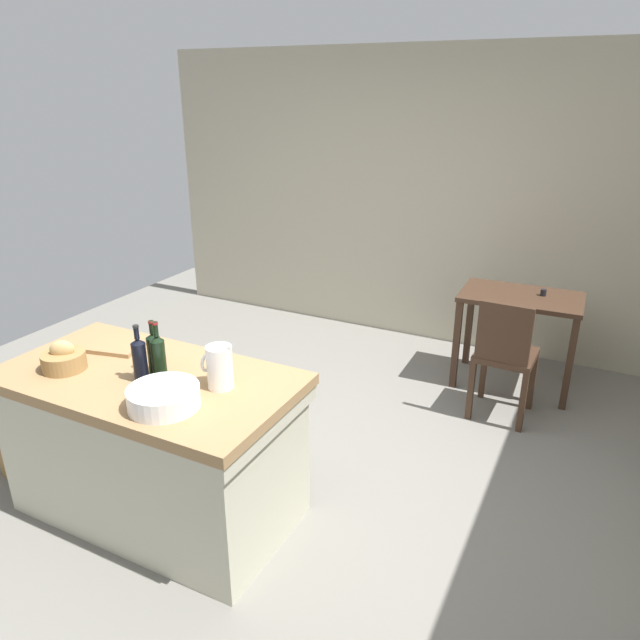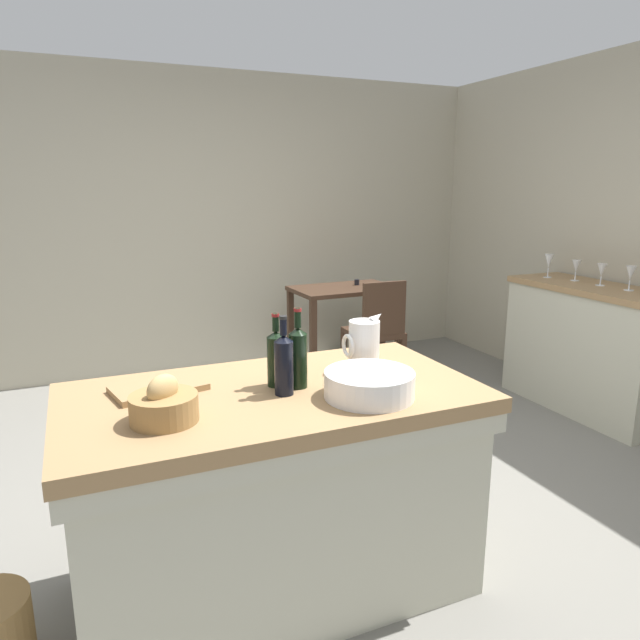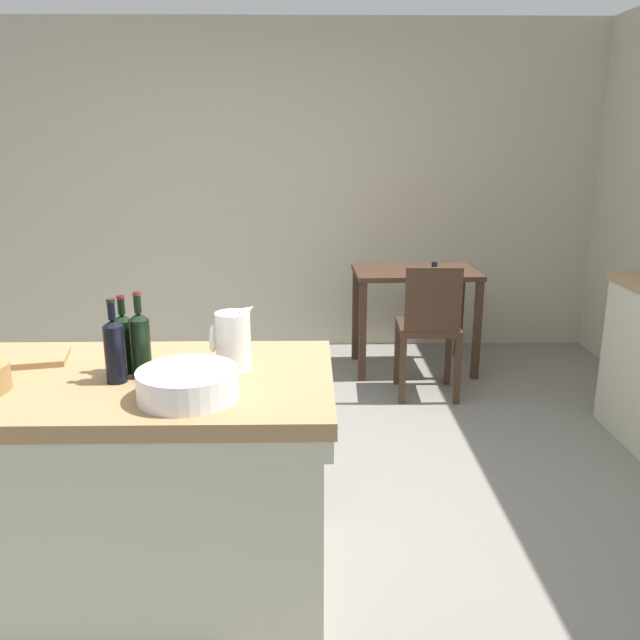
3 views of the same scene
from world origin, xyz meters
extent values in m
plane|color=slate|center=(0.00, 0.00, 0.00)|extent=(6.76, 6.76, 0.00)
cube|color=#B2AA93|center=(0.00, 2.60, 1.30)|extent=(5.32, 0.12, 2.60)
cube|color=#99754C|center=(-0.50, -0.56, 0.83)|extent=(1.59, 0.85, 0.06)
cube|color=#BCBAA3|center=(-0.50, -0.56, 0.76)|extent=(1.57, 0.83, 0.08)
cube|color=#BCBAA3|center=(-0.50, -0.56, 0.40)|extent=(1.51, 0.77, 0.80)
cube|color=#3D281C|center=(1.00, 1.92, 0.75)|extent=(0.92, 0.59, 0.04)
cube|color=#3D281C|center=(0.60, 1.66, 0.37)|extent=(0.05, 0.05, 0.73)
cube|color=#3D281C|center=(1.42, 1.69, 0.37)|extent=(0.05, 0.05, 0.73)
cube|color=#3D281C|center=(0.58, 2.15, 0.37)|extent=(0.05, 0.05, 0.73)
cube|color=#3D281C|center=(1.41, 2.18, 0.37)|extent=(0.05, 0.05, 0.73)
cylinder|color=black|center=(1.15, 1.98, 0.79)|extent=(0.04, 0.04, 0.05)
cube|color=#3D281C|center=(1.01, 1.40, 0.47)|extent=(0.41, 0.41, 0.04)
cube|color=#3D281C|center=(1.01, 1.22, 0.71)|extent=(0.36, 0.04, 0.42)
cube|color=#3D281C|center=(1.20, 1.58, 0.23)|extent=(0.04, 0.04, 0.45)
cube|color=#3D281C|center=(0.84, 1.59, 0.23)|extent=(0.04, 0.04, 0.45)
cube|color=#3D281C|center=(1.19, 1.22, 0.23)|extent=(0.04, 0.04, 0.45)
cube|color=#3D281C|center=(0.83, 1.23, 0.23)|extent=(0.04, 0.04, 0.45)
cylinder|color=white|center=(-0.07, -0.49, 0.97)|extent=(0.13, 0.13, 0.22)
cone|color=white|center=(-0.01, -0.49, 1.09)|extent=(0.07, 0.04, 0.06)
torus|color=white|center=(-0.14, -0.49, 0.98)|extent=(0.02, 0.10, 0.10)
cylinder|color=white|center=(-0.19, -0.77, 0.91)|extent=(0.34, 0.34, 0.10)
cube|color=#99754C|center=(-0.90, -0.39, 0.87)|extent=(0.37, 0.27, 0.02)
cylinder|color=black|center=(-0.39, -0.56, 0.97)|extent=(0.07, 0.07, 0.21)
cone|color=black|center=(-0.39, -0.56, 1.09)|extent=(0.07, 0.07, 0.03)
cylinder|color=black|center=(-0.39, -0.56, 1.14)|extent=(0.03, 0.03, 0.08)
cylinder|color=maroon|center=(-0.39, -0.56, 1.17)|extent=(0.03, 0.03, 0.01)
cylinder|color=black|center=(-0.47, -0.51, 0.96)|extent=(0.07, 0.07, 0.20)
cone|color=black|center=(-0.47, -0.51, 1.07)|extent=(0.07, 0.07, 0.02)
cylinder|color=black|center=(-0.47, -0.51, 1.12)|extent=(0.03, 0.03, 0.07)
cylinder|color=maroon|center=(-0.47, -0.51, 1.15)|extent=(0.03, 0.03, 0.01)
cylinder|color=black|center=(-0.47, -0.61, 0.96)|extent=(0.07, 0.07, 0.21)
cone|color=black|center=(-0.47, -0.61, 1.08)|extent=(0.07, 0.07, 0.02)
cylinder|color=black|center=(-0.47, -0.61, 1.13)|extent=(0.03, 0.03, 0.07)
cylinder|color=black|center=(-0.47, -0.61, 1.16)|extent=(0.03, 0.03, 0.01)
camera|label=1|loc=(1.55, -2.59, 2.26)|focal=33.01mm
camera|label=2|loc=(-1.16, -2.55, 1.63)|focal=32.25mm
camera|label=3|loc=(0.21, -2.81, 1.69)|focal=36.69mm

